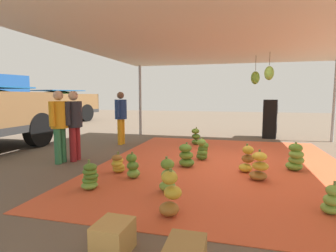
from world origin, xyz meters
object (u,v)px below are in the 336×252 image
banana_bunch_1 (133,167)px  worker_2 (121,114)px  banana_bunch_11 (332,201)px  worker_0 (74,120)px  banana_bunch_4 (202,150)px  worker_1 (59,121)px  banana_bunch_8 (247,160)px  banana_bunch_7 (170,195)px  banana_bunch_12 (186,156)px  banana_bunch_13 (168,176)px  cargo_truck_far (36,101)px  crate_0 (113,238)px  banana_bunch_5 (196,137)px  banana_bunch_0 (90,177)px  banana_bunch_6 (118,164)px  banana_bunch_2 (259,167)px  banana_bunch_9 (295,158)px  speaker_stack (270,119)px

banana_bunch_1 → worker_2: bearing=27.5°
banana_bunch_1 → banana_bunch_11: size_ratio=1.10×
worker_0 → banana_bunch_4: bearing=-74.9°
worker_0 → worker_1: size_ratio=1.00×
banana_bunch_8 → banana_bunch_11: (-1.70, -0.96, -0.06)m
banana_bunch_7 → banana_bunch_12: 2.32m
banana_bunch_13 → cargo_truck_far: cargo_truck_far is taller
banana_bunch_4 → worker_1: bearing=108.8°
banana_bunch_12 → banana_bunch_13: 1.51m
banana_bunch_7 → banana_bunch_8: bearing=-24.2°
crate_0 → banana_bunch_5: bearing=0.7°
banana_bunch_0 → banana_bunch_1: 0.85m
banana_bunch_6 → crate_0: 2.69m
worker_0 → worker_1: 0.33m
cargo_truck_far → banana_bunch_7: bearing=-132.9°
banana_bunch_2 → banana_bunch_8: (0.47, 0.19, 0.01)m
banana_bunch_5 → cargo_truck_far: size_ratio=0.08×
banana_bunch_6 → worker_0: worker_0 is taller
banana_bunch_9 → banana_bunch_12: 2.17m
banana_bunch_4 → speaker_stack: bearing=-25.9°
worker_2 → speaker_stack: bearing=-61.6°
banana_bunch_2 → speaker_stack: bearing=-8.2°
banana_bunch_11 → banana_bunch_4: bearing=37.7°
banana_bunch_4 → worker_2: bearing=61.6°
banana_bunch_4 → banana_bunch_6: size_ratio=1.28×
speaker_stack → banana_bunch_2: bearing=171.8°
worker_0 → speaker_stack: 6.69m
banana_bunch_8 → banana_bunch_12: banana_bunch_8 is taller
banana_bunch_11 → worker_1: worker_1 is taller
banana_bunch_7 → banana_bunch_8: (2.21, -0.99, -0.02)m
banana_bunch_1 → banana_bunch_4: (1.68, -1.06, 0.03)m
banana_bunch_7 → banana_bunch_11: bearing=-75.4°
banana_bunch_1 → banana_bunch_5: size_ratio=0.89×
banana_bunch_2 → banana_bunch_4: banana_bunch_2 is taller
banana_bunch_6 → banana_bunch_9: bearing=-73.2°
banana_bunch_9 → crate_0: (-3.48, 2.27, -0.11)m
banana_bunch_1 → worker_1: bearing=71.9°
worker_0 → speaker_stack: (4.71, -4.75, -0.25)m
speaker_stack → banana_bunch_11: bearing=-179.8°
banana_bunch_6 → banana_bunch_9: banana_bunch_9 is taller
banana_bunch_9 → speaker_stack: speaker_stack is taller
worker_1 → banana_bunch_13: bearing=-112.8°
banana_bunch_2 → worker_2: 4.76m
banana_bunch_1 → banana_bunch_6: banana_bunch_1 is taller
banana_bunch_0 → speaker_stack: speaker_stack is taller
banana_bunch_5 → banana_bunch_9: size_ratio=0.93×
banana_bunch_8 → banana_bunch_9: (0.35, -0.94, 0.01)m
cargo_truck_far → worker_1: (-6.74, -6.36, -0.27)m
banana_bunch_4 → banana_bunch_11: 3.15m
banana_bunch_6 → crate_0: banana_bunch_6 is taller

